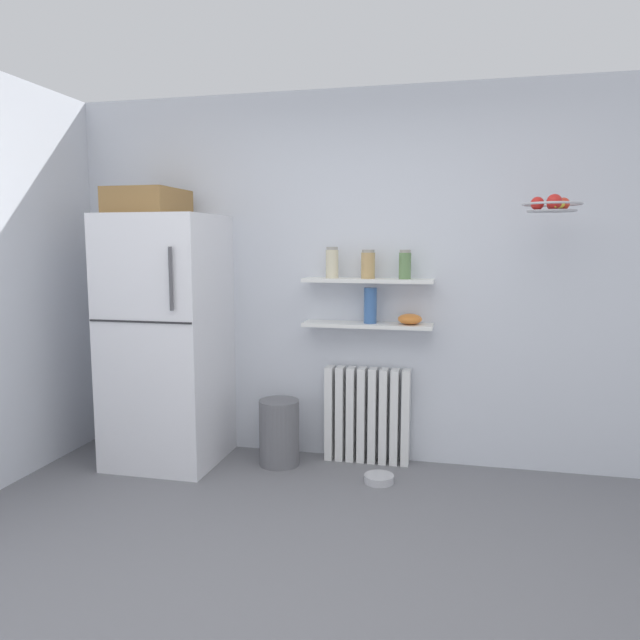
% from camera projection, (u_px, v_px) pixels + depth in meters
% --- Properties ---
extents(ground_plane, '(7.04, 7.04, 0.00)m').
position_uv_depth(ground_plane, '(327.00, 564.00, 2.91)').
color(ground_plane, slate).
extents(back_wall, '(7.04, 0.10, 2.60)m').
position_uv_depth(back_wall, '(374.00, 278.00, 4.25)').
color(back_wall, silver).
rests_on(back_wall, ground_plane).
extents(refrigerator, '(0.73, 0.75, 1.92)m').
position_uv_depth(refrigerator, '(166.00, 335.00, 4.22)').
color(refrigerator, silver).
rests_on(refrigerator, ground_plane).
extents(radiator, '(0.60, 0.12, 0.68)m').
position_uv_depth(radiator, '(367.00, 415.00, 4.25)').
color(radiator, white).
rests_on(radiator, ground_plane).
extents(wall_shelf_lower, '(0.89, 0.22, 0.02)m').
position_uv_depth(wall_shelf_lower, '(367.00, 325.00, 4.14)').
color(wall_shelf_lower, white).
extents(wall_shelf_upper, '(0.89, 0.22, 0.02)m').
position_uv_depth(wall_shelf_upper, '(368.00, 280.00, 4.10)').
color(wall_shelf_upper, white).
extents(storage_jar_0, '(0.09, 0.09, 0.21)m').
position_uv_depth(storage_jar_0, '(332.00, 263.00, 4.14)').
color(storage_jar_0, beige).
rests_on(storage_jar_0, wall_shelf_upper).
extents(storage_jar_1, '(0.10, 0.10, 0.20)m').
position_uv_depth(storage_jar_1, '(368.00, 264.00, 4.08)').
color(storage_jar_1, tan).
rests_on(storage_jar_1, wall_shelf_upper).
extents(storage_jar_2, '(0.08, 0.08, 0.20)m').
position_uv_depth(storage_jar_2, '(405.00, 265.00, 4.03)').
color(storage_jar_2, '#5B7F4C').
rests_on(storage_jar_2, wall_shelf_upper).
extents(vase, '(0.09, 0.09, 0.24)m').
position_uv_depth(vase, '(371.00, 306.00, 4.11)').
color(vase, '#38609E').
rests_on(vase, wall_shelf_lower).
extents(shelf_bowl, '(0.16, 0.16, 0.07)m').
position_uv_depth(shelf_bowl, '(410.00, 319.00, 4.07)').
color(shelf_bowl, orange).
rests_on(shelf_bowl, wall_shelf_lower).
extents(trash_bin, '(0.28, 0.28, 0.46)m').
position_uv_depth(trash_bin, '(279.00, 432.00, 4.20)').
color(trash_bin, slate).
rests_on(trash_bin, ground_plane).
extents(pet_food_bowl, '(0.20, 0.20, 0.05)m').
position_uv_depth(pet_food_bowl, '(379.00, 479.00, 3.90)').
color(pet_food_bowl, '#B7B7BC').
rests_on(pet_food_bowl, ground_plane).
extents(hanging_fruit_basket, '(0.34, 0.34, 0.10)m').
position_uv_depth(hanging_fruit_basket, '(552.00, 205.00, 3.52)').
color(hanging_fruit_basket, '#B2B2B7').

